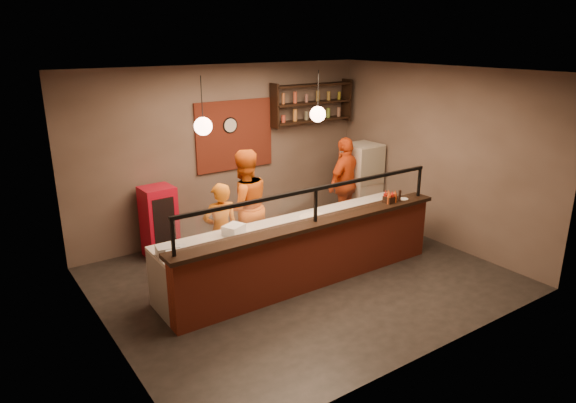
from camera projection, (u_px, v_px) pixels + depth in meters
floor at (303, 278)px, 8.16m from camera, size 6.00×6.00×0.00m
ceiling at (305, 72)px, 7.17m from camera, size 6.00×6.00×0.00m
wall_back at (225, 152)px, 9.63m from camera, size 6.00×0.00×6.00m
wall_left at (99, 221)px, 6.05m from camera, size 0.00×5.00×5.00m
wall_right at (437, 156)px, 9.29m from camera, size 0.00×5.00×5.00m
wall_front at (436, 232)px, 5.71m from camera, size 6.00×0.00×6.00m
brick_patch at (235, 135)px, 9.62m from camera, size 1.60×0.04×1.30m
service_counter at (315, 256)px, 7.77m from camera, size 4.60×0.25×1.00m
counter_ledge at (315, 223)px, 7.61m from camera, size 4.70×0.37×0.06m
worktop_cabinet at (296, 250)px, 8.19m from camera, size 4.60×0.75×0.85m
worktop at (296, 223)px, 8.05m from camera, size 4.60×0.75×0.05m
sneeze_guard at (316, 201)px, 7.50m from camera, size 4.50×0.05×0.52m
wall_shelving at (312, 103)px, 10.26m from camera, size 1.84×0.28×0.85m
wall_clock at (230, 125)px, 9.49m from camera, size 0.30×0.04×0.30m
pendant_left at (203, 126)px, 6.72m from camera, size 0.24×0.24×0.77m
pendant_right at (318, 114)px, 7.75m from camera, size 0.24×0.24×0.77m
cook_left at (221, 231)px, 7.99m from camera, size 0.61×0.45×1.56m
cook_mid at (244, 207)px, 8.49m from camera, size 1.00×0.81×1.95m
cook_right at (345, 183)px, 10.08m from camera, size 1.16×0.74×1.83m
fridge at (361, 183)px, 10.52m from camera, size 0.69×0.65×1.61m
red_cooler at (159, 222)px, 8.84m from camera, size 0.56×0.51×1.25m
pizza_dough at (314, 217)px, 8.23m from camera, size 0.56×0.56×0.01m
prep_tub_a at (168, 251)px, 6.78m from camera, size 0.32×0.27×0.14m
prep_tub_b at (234, 230)px, 7.51m from camera, size 0.37×0.34×0.15m
prep_tub_c at (176, 252)px, 6.75m from camera, size 0.32×0.29×0.13m
rolling_pin at (231, 231)px, 7.58m from camera, size 0.33×0.11×0.06m
condiment_caddy at (390, 199)px, 8.44m from camera, size 0.21×0.18×0.11m
pepper_mill at (400, 196)px, 8.49m from camera, size 0.05×0.05×0.19m
small_plate at (403, 199)px, 8.62m from camera, size 0.20×0.20×0.01m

